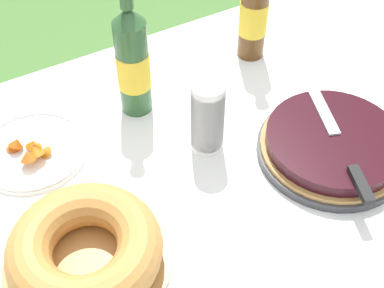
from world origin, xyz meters
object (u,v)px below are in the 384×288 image
cup_stack (208,117)px  cider_bottle_amber (254,9)px  bundt_cake (84,248)px  cider_bottle_green (133,61)px  snack_plate_left (33,150)px  berry_tart (332,145)px  serving_knife (340,144)px

cup_stack → cider_bottle_amber: 0.36m
cider_bottle_amber → bundt_cake: bearing=-148.5°
cider_bottle_green → snack_plate_left: (-0.26, -0.02, -0.13)m
berry_tart → cider_bottle_green: cider_bottle_green is taller
berry_tart → snack_plate_left: berry_tart is taller
bundt_cake → snack_plate_left: size_ratio=1.30×
cider_bottle_amber → cup_stack: bearing=-139.4°
berry_tart → bundt_cake: size_ratio=1.04×
serving_knife → cider_bottle_green: cider_bottle_green is taller
snack_plate_left → cider_bottle_green: bearing=5.2°
berry_tart → bundt_cake: bearing=178.8°
berry_tart → cider_bottle_green: 0.47m
cider_bottle_green → cider_bottle_amber: 0.35m
serving_knife → snack_plate_left: serving_knife is taller
berry_tart → serving_knife: 0.05m
bundt_cake → cup_stack: size_ratio=1.76×
serving_knife → cider_bottle_amber: size_ratio=1.03×
serving_knife → snack_plate_left: (-0.55, 0.35, -0.05)m
cup_stack → cider_bottle_amber: (0.27, 0.23, 0.05)m
serving_knife → bundt_cake: bearing=105.7°
serving_knife → cup_stack: size_ratio=2.05×
cider_bottle_green → cider_bottle_amber: cider_bottle_green is taller
snack_plate_left → cider_bottle_amber: bearing=6.0°
bundt_cake → snack_plate_left: bearing=90.4°
serving_knife → bundt_cake: bundt_cake is taller
bundt_cake → cider_bottle_amber: 0.72m
cup_stack → snack_plate_left: 0.39m
serving_knife → cider_bottle_amber: cider_bottle_amber is taller
serving_knife → berry_tart: bearing=-0.0°
bundt_cake → cider_bottle_green: size_ratio=0.88×
cider_bottle_green → cup_stack: bearing=-67.1°
berry_tart → cider_bottle_green: bearing=131.3°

